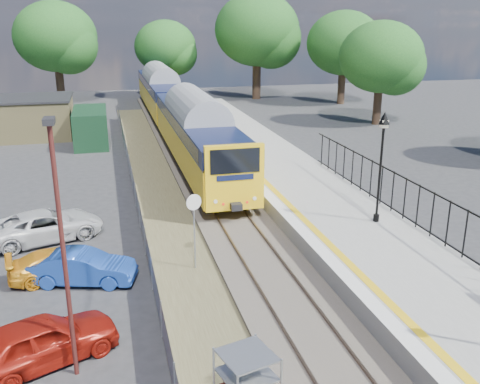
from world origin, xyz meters
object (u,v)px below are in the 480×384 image
object	(u,v)px
car_red	(42,341)
car_white	(46,226)
train	(174,106)
carpark_lamp	(62,237)
victorian_lamp_north	(383,142)
car_blue	(83,267)
speed_sign	(194,218)
car_yellow	(61,264)

from	to	relation	value
car_red	car_white	xyz separation A→B (m)	(-0.67, 8.99, -0.05)
train	carpark_lamp	distance (m)	30.57
train	car_red	distance (m)	30.09
victorian_lamp_north	car_red	bearing A→B (deg)	-156.81
car_blue	speed_sign	bearing A→B (deg)	-73.48
speed_sign	car_white	xyz separation A→B (m)	(-5.63, 4.36, -1.40)
car_red	car_white	bearing A→B (deg)	-19.98
speed_sign	car_blue	xyz separation A→B (m)	(-4.02, -0.07, -1.45)
car_blue	car_white	world-z (taller)	car_white
carpark_lamp	train	bearing A→B (deg)	77.53
carpark_lamp	car_yellow	xyz separation A→B (m)	(-0.71, 5.92, -3.37)
victorian_lamp_north	car_blue	xyz separation A→B (m)	(-11.82, -0.90, -3.70)
car_red	victorian_lamp_north	bearing A→B (deg)	-91.07
car_white	train	bearing A→B (deg)	-40.03
victorian_lamp_north	car_yellow	xyz separation A→B (m)	(-12.60, -0.25, -3.76)
car_red	car_yellow	world-z (taller)	car_red
carpark_lamp	car_white	size ratio (longest dim) A/B	1.47
car_red	carpark_lamp	bearing A→B (deg)	-153.81
speed_sign	car_blue	size ratio (longest dim) A/B	0.82
train	car_blue	size ratio (longest dim) A/B	11.18
car_yellow	car_red	bearing A→B (deg)	168.10
carpark_lamp	car_white	distance (m)	10.35
carpark_lamp	car_white	xyz separation A→B (m)	(-1.53, 9.70, -3.26)
car_blue	car_yellow	world-z (taller)	car_blue
speed_sign	car_white	bearing A→B (deg)	124.72
car_white	carpark_lamp	bearing A→B (deg)	170.96
victorian_lamp_north	speed_sign	distance (m)	8.16
speed_sign	car_blue	bearing A→B (deg)	163.54
speed_sign	carpark_lamp	size ratio (longest dim) A/B	0.44
carpark_lamp	victorian_lamp_north	bearing A→B (deg)	27.44
car_blue	car_yellow	bearing A→B (deg)	65.57
train	car_blue	world-z (taller)	train
car_red	car_yellow	distance (m)	5.21
victorian_lamp_north	car_yellow	size ratio (longest dim) A/B	1.25
train	car_white	bearing A→B (deg)	-112.00
victorian_lamp_north	carpark_lamp	size ratio (longest dim) A/B	0.67
victorian_lamp_north	car_white	size ratio (longest dim) A/B	0.99
victorian_lamp_north	car_blue	bearing A→B (deg)	-175.63
train	car_blue	bearing A→B (deg)	-104.87
car_blue	train	bearing A→B (deg)	0.58
victorian_lamp_north	car_white	world-z (taller)	victorian_lamp_north
carpark_lamp	car_red	xyz separation A→B (m)	(-0.86, 0.71, -3.22)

